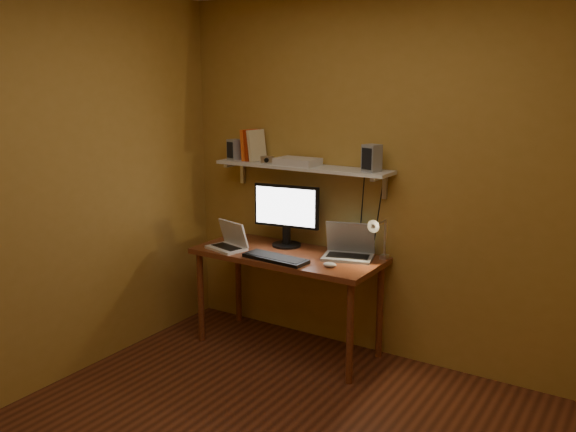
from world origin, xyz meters
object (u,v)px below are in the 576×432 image
Objects in this scene: keyboard at (276,258)px; desk_lamp at (379,234)px; monitor at (286,212)px; wall_shelf at (302,167)px; netbook at (230,241)px; speaker_right at (372,158)px; desk at (288,264)px; mouse at (330,265)px; laptop at (349,248)px; shelf_camera at (267,160)px; speaker_left at (235,150)px; router at (297,162)px.

desk_lamp reaches higher than keyboard.
wall_shelf is at bearing 10.94° from monitor.
netbook is 1.24m from speaker_right.
desk is 14.97× the size of mouse.
speaker_right reaches higher than mouse.
laptop is 0.27m from desk_lamp.
wall_shelf is 14.19× the size of shelf_camera.
netbook is at bearing -166.45° from desk_lamp.
shelf_camera is at bearing 4.89° from speaker_left.
desk is at bearing -177.87° from laptop.
desk is at bearing 32.20° from netbook.
desk_lamp is 0.52m from speaker_right.
keyboard is (0.03, -0.39, -0.60)m from wall_shelf.
shelf_camera is at bearing -161.16° from speaker_right.
monitor is at bearing -165.14° from router.
speaker_left reaches higher than mouse.
keyboard is at bearing -86.28° from wall_shelf.
shelf_camera is at bearing -166.96° from router.
desk_lamp reaches higher than laptop.
router reaches higher than wall_shelf.
desk is 2.90× the size of keyboard.
speaker_right is (-0.09, 0.05, 0.51)m from desk_lamp.
router reaches higher than laptop.
monitor is 0.66m from speaker_left.
laptop reaches higher than desk.
keyboard is 5.17× the size of mouse.
keyboard is 0.74m from router.
speaker_left is (-1.03, 0.32, 0.69)m from mouse.
speaker_right reaches higher than laptop.
speaker_right reaches higher than monitor.
laptop is at bearing -6.75° from wall_shelf.
netbook is 0.46m from keyboard.
desk_lamp is (0.77, -0.03, -0.06)m from monitor.
laptop is 0.67m from speaker_right.
keyboard is at bearing 177.48° from mouse.
desk is 3.48× the size of laptop.
netbook reaches higher than mouse.
speaker_right is at bearing 32.04° from netbook.
router is at bearing -149.18° from wall_shelf.
keyboard is 0.97m from speaker_right.
router is (-0.05, 0.38, 0.64)m from keyboard.
shelf_camera is (-0.69, 0.26, 0.64)m from mouse.
monitor is 1.29× the size of laptop.
speaker_right is (0.68, 0.02, 0.45)m from monitor.
wall_shelf is at bearing 97.93° from keyboard.
desk is 0.73m from desk_lamp.
monitor is 0.82m from speaker_right.
wall_shelf is at bearing 15.05° from shelf_camera.
netbook is (-0.32, -0.29, -0.21)m from monitor.
monitor is 0.77m from desk_lamp.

